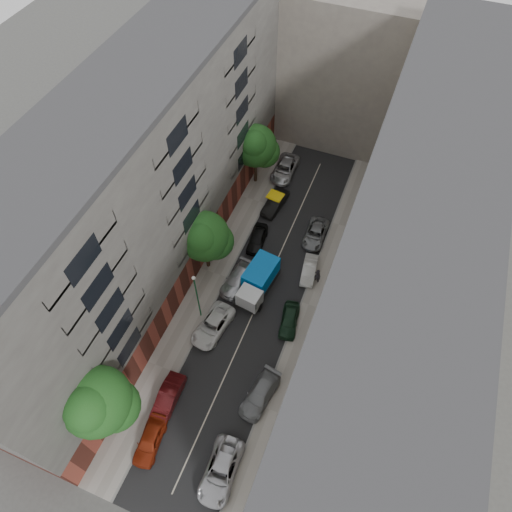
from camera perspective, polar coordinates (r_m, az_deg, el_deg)
The scene contains 25 objects.
ground at distance 46.00m, azimuth 0.95°, elevation -4.29°, with size 120.00×120.00×0.00m, color #4C4C49.
road_surface at distance 45.99m, azimuth 0.95°, elevation -4.28°, with size 8.00×44.00×0.02m, color black.
sidewalk_left at distance 47.22m, azimuth -5.29°, elevation -2.14°, with size 3.00×44.00×0.15m, color gray.
sidewalk_right at distance 45.28m, azimuth 7.51°, elevation -6.37°, with size 3.00×44.00×0.15m, color gray.
building_left at distance 41.62m, azimuth -13.28°, elevation 7.86°, with size 8.00×44.00×20.00m, color #4F4D49.
building_right at distance 37.08m, azimuth 17.26°, elevation -1.29°, with size 8.00×44.00×20.00m, color #C3B897.
building_endcap at distance 59.57m, azimuth 11.56°, elevation 22.65°, with size 18.00×12.00×18.00m, color gray.
tarp_truck at distance 44.81m, azimuth 0.22°, elevation -3.14°, with size 3.02×6.08×2.68m.
car_left_0 at distance 40.50m, azimuth -13.11°, elevation -21.49°, with size 1.71×4.26×1.45m, color maroon.
car_left_1 at distance 41.24m, azimuth -10.95°, elevation -16.97°, with size 1.54×4.42×1.46m, color #4A0E10.
car_left_2 at distance 43.43m, azimuth -5.43°, elevation -8.65°, with size 2.36×5.13×1.42m, color silver.
car_left_3 at distance 45.90m, azimuth -2.39°, elevation -2.94°, with size 1.93×4.75×1.38m, color #B7B7BC.
car_left_4 at distance 48.88m, azimuth 0.16°, elevation 2.20°, with size 1.66×4.14×1.41m, color black.
car_left_5 at distance 52.24m, azimuth 2.39°, elevation 6.65°, with size 1.55×4.44×1.46m, color black.
car_left_6 at distance 56.21m, azimuth 3.63°, elevation 10.83°, with size 2.46×5.34×1.48m, color #BABABF.
car_right_0 at distance 39.18m, azimuth -4.41°, elevation -25.20°, with size 2.46×5.33×1.48m, color silver.
car_right_1 at distance 40.67m, azimuth 0.51°, elevation -16.92°, with size 1.96×4.81×1.40m, color slate.
car_right_2 at distance 43.65m, azimuth 4.19°, elevation -7.98°, with size 1.62×4.02×1.37m, color black.
car_right_3 at distance 46.88m, azimuth 6.66°, elevation -1.74°, with size 1.34×3.85×1.27m, color silver.
car_right_4 at distance 49.79m, azimuth 7.43°, elevation 2.77°, with size 2.12×4.59×1.28m, color slate.
tree_near at distance 35.97m, azimuth -19.18°, elevation -17.10°, with size 5.40×5.14×9.57m.
tree_mid at distance 43.88m, azimuth -6.42°, elevation 2.22°, with size 5.24×4.96×7.34m.
tree_far at distance 51.91m, azimuth -0.02°, elevation 13.39°, with size 5.09×4.78×7.83m.
lamp_post at distance 41.18m, azimuth -7.44°, elevation -4.59°, with size 0.36×0.36×6.71m.
pedestrian at distance 46.03m, azimuth 7.69°, elevation -2.45°, with size 0.69×0.45×1.89m, color black.
Camera 1 is at (8.13, -22.73, 39.15)m, focal length 32.00 mm.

